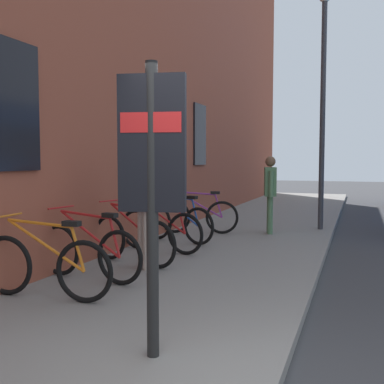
# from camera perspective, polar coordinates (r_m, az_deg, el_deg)

# --- Properties ---
(sidewalk_pavement) EXTENTS (24.00, 3.50, 0.12)m
(sidewalk_pavement) POSITION_cam_1_polar(r_m,az_deg,el_deg) (10.95, 7.84, -4.82)
(sidewalk_pavement) COLOR gray
(sidewalk_pavement) RESTS_ON ground
(station_facade) EXTENTS (22.00, 0.65, 9.51)m
(station_facade) POSITION_cam_1_polar(r_m,az_deg,el_deg) (12.71, -0.47, 17.75)
(station_facade) COLOR brown
(station_facade) RESTS_ON ground
(bicycle_mid_rack) EXTENTS (0.48, 1.77, 0.97)m
(bicycle_mid_rack) POSITION_cam_1_polar(r_m,az_deg,el_deg) (5.66, -17.81, -8.72)
(bicycle_mid_rack) COLOR black
(bicycle_mid_rack) RESTS_ON sidewalk_pavement
(bicycle_nearest_sign) EXTENTS (0.48, 1.76, 0.97)m
(bicycle_nearest_sign) POSITION_cam_1_polar(r_m,az_deg,el_deg) (6.36, -12.69, -7.21)
(bicycle_nearest_sign) COLOR black
(bicycle_nearest_sign) RESTS_ON sidewalk_pavement
(bicycle_by_door) EXTENTS (0.67, 1.70, 0.97)m
(bicycle_by_door) POSITION_cam_1_polar(r_m,az_deg,el_deg) (7.23, -7.35, -5.79)
(bicycle_by_door) COLOR black
(bicycle_by_door) RESTS_ON sidewalk_pavement
(bicycle_beside_lamp) EXTENTS (0.55, 1.74, 0.97)m
(bicycle_beside_lamp) POSITION_cam_1_polar(r_m,az_deg,el_deg) (8.12, -3.94, -4.68)
(bicycle_beside_lamp) COLOR black
(bicycle_beside_lamp) RESTS_ON sidewalk_pavement
(bicycle_far_end) EXTENTS (0.68, 1.70, 0.97)m
(bicycle_far_end) POSITION_cam_1_polar(r_m,az_deg,el_deg) (9.05, -1.81, -3.78)
(bicycle_far_end) COLOR black
(bicycle_far_end) RESTS_ON sidewalk_pavement
(bicycle_leaning_wall) EXTENTS (0.57, 1.74, 0.97)m
(bicycle_leaning_wall) POSITION_cam_1_polar(r_m,az_deg,el_deg) (10.09, 0.81, -2.96)
(bicycle_leaning_wall) COLOR black
(bicycle_leaning_wall) RESTS_ON sidewalk_pavement
(transit_info_sign) EXTENTS (0.19, 0.55, 2.40)m
(transit_info_sign) POSITION_cam_1_polar(r_m,az_deg,el_deg) (3.71, -4.98, 3.69)
(transit_info_sign) COLOR black
(transit_info_sign) RESTS_ON sidewalk_pavement
(pedestrian_crossing_street) EXTENTS (0.53, 0.56, 1.80)m
(pedestrian_crossing_street) POSITION_cam_1_polar(r_m,az_deg,el_deg) (6.81, -5.98, -0.37)
(pedestrian_crossing_street) COLOR #B2A599
(pedestrian_crossing_street) RESTS_ON sidewalk_pavement
(pedestrian_near_bus) EXTENTS (0.63, 0.35, 1.69)m
(pedestrian_near_bus) POSITION_cam_1_polar(r_m,az_deg,el_deg) (10.17, 9.67, 0.67)
(pedestrian_near_bus) COLOR #4C724C
(pedestrian_near_bus) RESTS_ON sidewalk_pavement
(street_lamp) EXTENTS (0.28, 0.28, 5.44)m
(street_lamp) POSITION_cam_1_polar(r_m,az_deg,el_deg) (11.15, 15.95, 12.06)
(street_lamp) COLOR #333338
(street_lamp) RESTS_ON sidewalk_pavement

